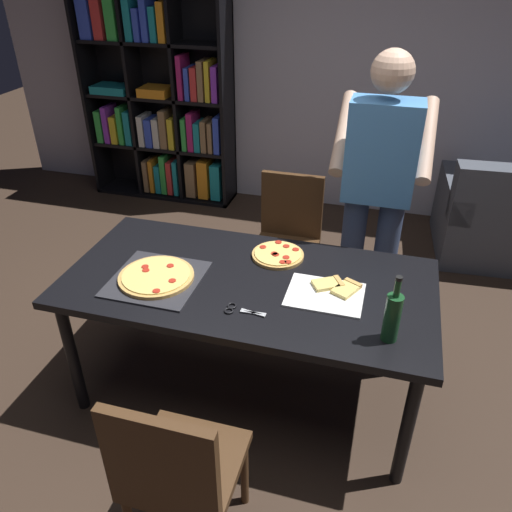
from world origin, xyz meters
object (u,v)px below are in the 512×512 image
chair_far_side (288,233)px  bookshelf (161,101)px  wine_bottle (392,316)px  second_pizza_plain (278,255)px  pepperoni_pizza_on_tray (156,277)px  chair_near_camera (176,470)px  kitchen_scissors (238,310)px  dining_table (248,291)px  person_serving_pizza (377,189)px

chair_far_side → bookshelf: bookshelf is taller
wine_bottle → second_pizza_plain: 0.81m
bookshelf → pepperoni_pizza_on_tray: bookshelf is taller
chair_near_camera → bookshelf: bearing=115.2°
chair_near_camera → chair_far_side: (0.00, 1.88, 0.00)m
wine_bottle → kitchen_scissors: (-0.67, 0.01, -0.11)m
wine_bottle → kitchen_scissors: size_ratio=1.63×
bookshelf → second_pizza_plain: 2.69m
chair_far_side → pepperoni_pizza_on_tray: chair_far_side is taller
pepperoni_pizza_on_tray → kitchen_scissors: bearing=-15.4°
chair_far_side → wine_bottle: bearing=-59.8°
chair_near_camera → bookshelf: bookshelf is taller
wine_bottle → pepperoni_pizza_on_tray: bearing=173.0°
bookshelf → pepperoni_pizza_on_tray: bearing=-65.9°
dining_table → second_pizza_plain: bearing=70.1°
chair_near_camera → kitchen_scissors: (0.03, 0.69, 0.24)m
chair_near_camera → chair_far_side: bearing=90.0°
chair_near_camera → person_serving_pizza: bearing=71.7°
chair_near_camera → kitchen_scissors: bearing=87.4°
pepperoni_pizza_on_tray → chair_far_side: bearing=67.7°
chair_near_camera → kitchen_scissors: 0.73m
chair_near_camera → pepperoni_pizza_on_tray: (-0.44, 0.82, 0.25)m
dining_table → wine_bottle: (0.70, -0.26, 0.19)m
chair_near_camera → person_serving_pizza: 1.82m
chair_far_side → second_pizza_plain: size_ratio=3.23×
chair_far_side → second_pizza_plain: bearing=-82.3°
dining_table → chair_near_camera: 0.96m
chair_far_side → wine_bottle: wine_bottle is taller
dining_table → bookshelf: 2.85m
dining_table → person_serving_pizza: 0.96m
person_serving_pizza → bookshelf: bearing=141.9°
pepperoni_pizza_on_tray → second_pizza_plain: size_ratio=1.56×
dining_table → chair_far_side: bearing=90.0°
kitchen_scissors → second_pizza_plain: second_pizza_plain is taller
kitchen_scissors → second_pizza_plain: 0.51m
person_serving_pizza → pepperoni_pizza_on_tray: 1.32m
second_pizza_plain → person_serving_pizza: bearing=45.5°
person_serving_pizza → kitchen_scissors: person_serving_pizza is taller
bookshelf → kitchen_scissors: bookshelf is taller
dining_table → chair_near_camera: (-0.00, -0.94, -0.17)m
wine_bottle → second_pizza_plain: wine_bottle is taller
pepperoni_pizza_on_tray → second_pizza_plain: bearing=35.6°
bookshelf → person_serving_pizza: (2.11, -1.65, 0.07)m
chair_near_camera → kitchen_scissors: chair_near_camera is taller
kitchen_scissors → chair_far_side: bearing=91.5°
bookshelf → person_serving_pizza: bookshelf is taller
wine_bottle → second_pizza_plain: (-0.61, 0.52, -0.11)m
dining_table → second_pizza_plain: 0.28m
chair_near_camera → dining_table: bearing=90.0°
dining_table → kitchen_scissors: bearing=-83.1°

